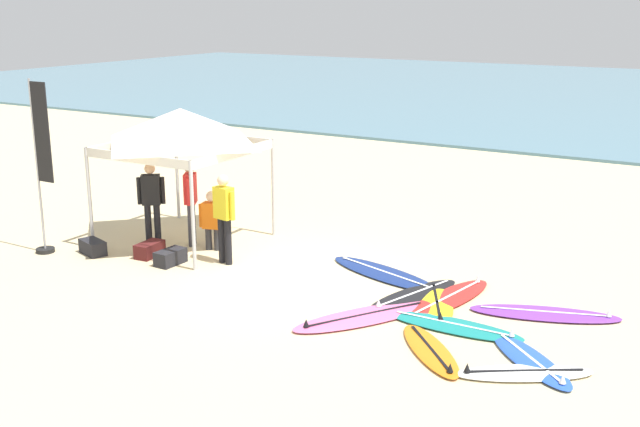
{
  "coord_description": "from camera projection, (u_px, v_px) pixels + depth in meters",
  "views": [
    {
      "loc": [
        7.13,
        -11.04,
        4.77
      ],
      "look_at": [
        0.08,
        0.89,
        1.0
      ],
      "focal_mm": 43.71,
      "sensor_mm": 36.0,
      "label": 1
    }
  ],
  "objects": [
    {
      "name": "person_red",
      "position": [
        191.0,
        198.0,
        15.56
      ],
      "size": [
        0.37,
        0.49,
        1.71
      ],
      "color": "#383842",
      "rests_on": "ground"
    },
    {
      "name": "surfboard_red",
      "position": [
        449.0,
        298.0,
        12.88
      ],
      "size": [
        1.03,
        2.34,
        0.19
      ],
      "color": "red",
      "rests_on": "ground"
    },
    {
      "name": "surfboard_orange",
      "position": [
        430.0,
        350.0,
        10.94
      ],
      "size": [
        1.6,
        1.66,
        0.19
      ],
      "color": "orange",
      "rests_on": "ground"
    },
    {
      "name": "person_black",
      "position": [
        151.0,
        199.0,
        15.46
      ],
      "size": [
        0.46,
        0.39,
        1.71
      ],
      "color": "black",
      "rests_on": "ground"
    },
    {
      "name": "surfboard_black",
      "position": [
        413.0,
        295.0,
        13.01
      ],
      "size": [
        1.15,
        2.17,
        0.19
      ],
      "color": "black",
      "rests_on": "ground"
    },
    {
      "name": "surfboard_white",
      "position": [
        523.0,
        373.0,
        10.28
      ],
      "size": [
        1.83,
        1.43,
        0.19
      ],
      "color": "white",
      "rests_on": "ground"
    },
    {
      "name": "person_orange",
      "position": [
        212.0,
        218.0,
        15.34
      ],
      "size": [
        0.53,
        0.31,
        1.2
      ],
      "color": "#2D2D33",
      "rests_on": "ground"
    },
    {
      "name": "gear_bag_on_sand",
      "position": [
        93.0,
        247.0,
        15.21
      ],
      "size": [
        0.67,
        0.49,
        0.28
      ],
      "primitive_type": "cube",
      "rotation": [
        0.0,
        0.0,
        2.82
      ],
      "color": "#232328",
      "rests_on": "ground"
    },
    {
      "name": "gear_bag_near_tent",
      "position": [
        170.0,
        257.0,
        14.62
      ],
      "size": [
        0.34,
        0.61,
        0.28
      ],
      "primitive_type": "cube",
      "rotation": [
        0.0,
        0.0,
        1.53
      ],
      "color": "#232328",
      "rests_on": "ground"
    },
    {
      "name": "surfboard_yellow",
      "position": [
        437.0,
        303.0,
        12.68
      ],
      "size": [
        1.3,
        1.93,
        0.19
      ],
      "color": "yellow",
      "rests_on": "ground"
    },
    {
      "name": "banner_flag",
      "position": [
        42.0,
        175.0,
        14.89
      ],
      "size": [
        0.6,
        0.36,
        3.4
      ],
      "color": "#99999E",
      "rests_on": "ground"
    },
    {
      "name": "surfboard_navy",
      "position": [
        383.0,
        273.0,
        14.07
      ],
      "size": [
        2.57,
        1.39,
        0.19
      ],
      "color": "navy",
      "rests_on": "ground"
    },
    {
      "name": "sea",
      "position": [
        621.0,
        97.0,
        40.15
      ],
      "size": [
        80.0,
        36.0,
        0.1
      ],
      "primitive_type": "cube",
      "color": "#568499",
      "rests_on": "ground"
    },
    {
      "name": "gear_bag_by_pole",
      "position": [
        150.0,
        249.0,
        15.07
      ],
      "size": [
        0.36,
        0.62,
        0.28
      ],
      "primitive_type": "cube",
      "rotation": [
        0.0,
        0.0,
        1.65
      ],
      "color": "#4C1919",
      "rests_on": "ground"
    },
    {
      "name": "surfboard_pink",
      "position": [
        364.0,
        316.0,
        12.13
      ],
      "size": [
        1.88,
        2.46,
        0.19
      ],
      "color": "pink",
      "rests_on": "ground"
    },
    {
      "name": "surfboard_teal",
      "position": [
        454.0,
        326.0,
        11.78
      ],
      "size": [
        2.2,
        0.61,
        0.19
      ],
      "color": "#19847F",
      "rests_on": "ground"
    },
    {
      "name": "surfboard_purple",
      "position": [
        545.0,
        313.0,
        12.24
      ],
      "size": [
        2.4,
        1.34,
        0.19
      ],
      "color": "purple",
      "rests_on": "ground"
    },
    {
      "name": "person_yellow",
      "position": [
        224.0,
        213.0,
        14.45
      ],
      "size": [
        0.54,
        0.28,
        1.71
      ],
      "color": "black",
      "rests_on": "ground"
    },
    {
      "name": "canopy_tent",
      "position": [
        181.0,
        126.0,
        15.44
      ],
      "size": [
        2.73,
        2.73,
        2.75
      ],
      "color": "#B7B7BC",
      "rests_on": "ground"
    },
    {
      "name": "surfboard_blue",
      "position": [
        531.0,
        360.0,
        10.64
      ],
      "size": [
        1.7,
        1.63,
        0.19
      ],
      "color": "blue",
      "rests_on": "ground"
    },
    {
      "name": "ground_plane",
      "position": [
        291.0,
        278.0,
        13.92
      ],
      "size": [
        80.0,
        80.0,
        0.0
      ],
      "primitive_type": "plane",
      "color": "beige"
    }
  ]
}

